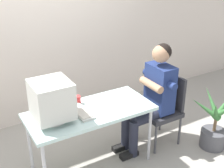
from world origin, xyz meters
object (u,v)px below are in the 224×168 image
(office_chair, at_px, (164,106))
(desk_mug, at_px, (77,100))
(person_seated, at_px, (153,93))
(desk, at_px, (90,114))
(keyboard, at_px, (80,111))
(potted_plant, at_px, (214,127))
(crt_monitor, at_px, (52,100))

(office_chair, bearing_deg, desk_mug, 168.60)
(office_chair, distance_m, person_seated, 0.30)
(desk, bearing_deg, keyboard, 170.50)
(office_chair, distance_m, desk_mug, 1.16)
(person_seated, distance_m, potted_plant, 0.92)
(crt_monitor, height_order, office_chair, crt_monitor)
(keyboard, relative_size, desk_mug, 4.64)
(desk, distance_m, keyboard, 0.13)
(crt_monitor, distance_m, desk_mug, 0.46)
(office_chair, relative_size, person_seated, 0.68)
(potted_plant, bearing_deg, person_seated, 145.65)
(keyboard, height_order, office_chair, office_chair)
(desk, xyz_separation_m, person_seated, (0.85, -0.01, 0.05))
(keyboard, relative_size, office_chair, 0.48)
(keyboard, bearing_deg, potted_plant, -16.56)
(person_seated, bearing_deg, potted_plant, -34.35)
(desk, height_order, potted_plant, potted_plant)
(desk, xyz_separation_m, keyboard, (-0.11, 0.02, 0.07))
(desk, height_order, office_chair, office_chair)
(crt_monitor, xyz_separation_m, person_seated, (1.27, -0.02, -0.24))
(desk, relative_size, potted_plant, 1.78)
(desk, relative_size, person_seated, 1.03)
(keyboard, bearing_deg, crt_monitor, -177.14)
(desk, height_order, desk_mug, desk_mug)
(keyboard, xyz_separation_m, desk_mug, (0.06, 0.19, 0.03))
(desk, bearing_deg, potted_plant, -17.07)
(office_chair, height_order, person_seated, person_seated)
(desk, bearing_deg, crt_monitor, 179.48)
(keyboard, xyz_separation_m, person_seated, (0.96, -0.03, -0.02))
(office_chair, bearing_deg, desk, 179.30)
(desk, xyz_separation_m, potted_plant, (1.51, -0.46, -0.41))
(potted_plant, relative_size, desk_mug, 8.22)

